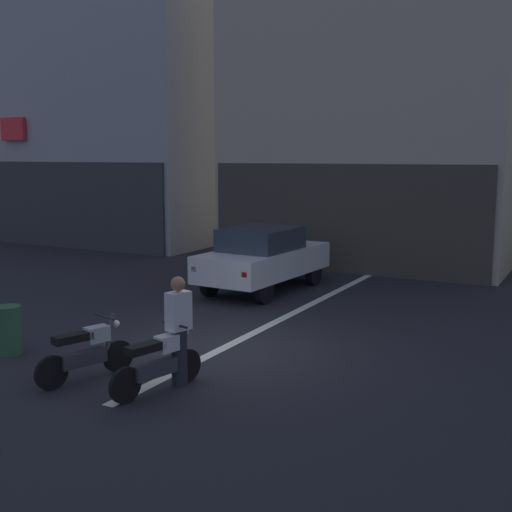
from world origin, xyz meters
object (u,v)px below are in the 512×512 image
object	(u,v)px
car_white_crossing_near	(263,257)
trash_bin	(9,330)
motorcycle_white_row_left_mid	(158,362)
person_by_motorcycles	(179,330)
motorcycle_silver_row_leftmost	(87,352)

from	to	relation	value
car_white_crossing_near	trash_bin	size ratio (longest dim) A/B	4.93
car_white_crossing_near	motorcycle_white_row_left_mid	world-z (taller)	car_white_crossing_near
trash_bin	person_by_motorcycles	bearing A→B (deg)	1.84
motorcycle_silver_row_leftmost	motorcycle_white_row_left_mid	distance (m)	1.27
motorcycle_silver_row_leftmost	person_by_motorcycles	distance (m)	1.52
motorcycle_silver_row_leftmost	motorcycle_white_row_left_mid	world-z (taller)	same
car_white_crossing_near	person_by_motorcycles	xyz separation A→B (m)	(2.09, -6.72, -0.03)
motorcycle_silver_row_leftmost	car_white_crossing_near	bearing A→B (deg)	95.68
motorcycle_white_row_left_mid	trash_bin	world-z (taller)	motorcycle_white_row_left_mid
car_white_crossing_near	trash_bin	distance (m)	7.00
car_white_crossing_near	motorcycle_white_row_left_mid	distance (m)	7.39
motorcycle_silver_row_leftmost	person_by_motorcycles	size ratio (longest dim) A/B	0.97
car_white_crossing_near	motorcycle_silver_row_leftmost	size ratio (longest dim) A/B	2.60
motorcycle_silver_row_leftmost	trash_bin	distance (m)	2.19
motorcycle_silver_row_leftmost	trash_bin	size ratio (longest dim) A/B	1.90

